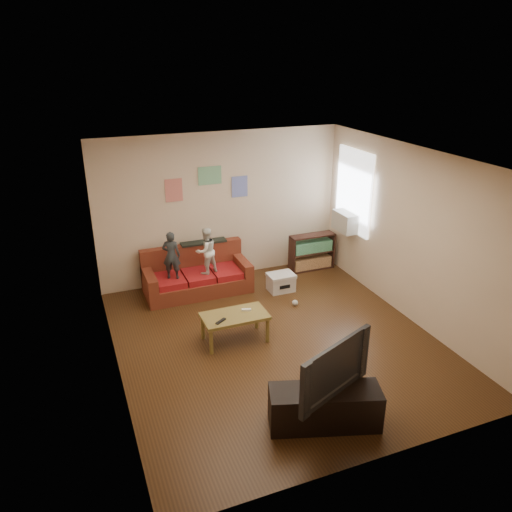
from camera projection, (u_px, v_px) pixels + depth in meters
name	position (u px, v px, depth m)	size (l,w,h in m)	color
room_shell	(277.00, 257.00, 6.85)	(4.52, 5.02, 2.72)	#442812
sofa	(196.00, 276.00, 8.82)	(1.84, 0.84, 0.81)	maroon
child_a	(171.00, 255.00, 8.33)	(0.30, 0.20, 0.83)	#262B2E
child_b	(206.00, 251.00, 8.53)	(0.40, 0.31, 0.82)	silver
coffee_table	(235.00, 318.00, 7.25)	(0.95, 0.52, 0.43)	olive
remote	(221.00, 321.00, 7.03)	(0.19, 0.05, 0.02)	black
game_controller	(246.00, 310.00, 7.33)	(0.14, 0.04, 0.03)	white
bookshelf	(312.00, 254.00, 9.68)	(0.88, 0.26, 0.71)	#341C14
window	(354.00, 191.00, 8.91)	(0.04, 1.08, 1.48)	white
ac_unit	(346.00, 222.00, 9.09)	(0.28, 0.55, 0.35)	#B7B2A3
artwork_left	(174.00, 190.00, 8.54)	(0.30, 0.01, 0.40)	#D87266
artwork_center	(210.00, 176.00, 8.69)	(0.42, 0.01, 0.32)	#72B27F
artwork_right	(240.00, 187.00, 8.97)	(0.30, 0.01, 0.38)	#727FCC
file_box	(281.00, 282.00, 8.85)	(0.46, 0.35, 0.32)	silver
tv_stand	(325.00, 407.00, 5.65)	(1.26, 0.42, 0.47)	black
television	(327.00, 366.00, 5.43)	(1.14, 0.15, 0.66)	black
tissue	(295.00, 303.00, 8.37)	(0.10, 0.10, 0.10)	beige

